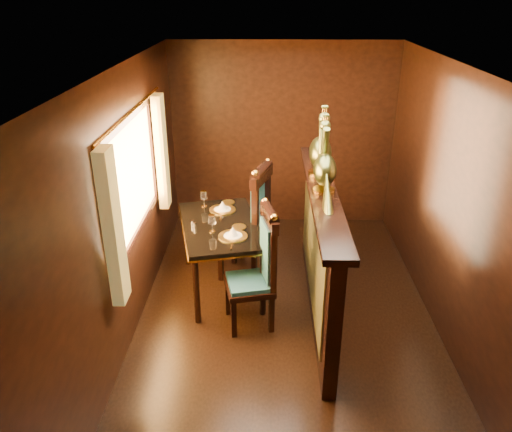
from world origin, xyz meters
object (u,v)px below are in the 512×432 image
object	(u,v)px
chair_left	(261,264)
peacock_left	(326,156)
dining_table	(220,230)
peacock_right	(321,139)
chair_right	(254,220)

from	to	relation	value
chair_left	peacock_left	distance (m)	1.21
peacock_left	dining_table	bearing A→B (deg)	155.36
chair_left	peacock_right	bearing A→B (deg)	34.46
dining_table	chair_right	size ratio (longest dim) A/B	1.06
dining_table	chair_left	size ratio (longest dim) A/B	1.16
chair_left	chair_right	distance (m)	0.87
chair_left	peacock_right	size ratio (longest dim) A/B	1.70
chair_left	chair_right	xyz separation A→B (m)	(-0.09, 0.86, 0.06)
peacock_left	peacock_right	bearing A→B (deg)	90.00
peacock_left	chair_right	bearing A→B (deg)	133.60
chair_right	peacock_right	xyz separation A→B (m)	(0.67, -0.24, 1.01)
dining_table	peacock_left	world-z (taller)	peacock_left
chair_left	peacock_left	world-z (taller)	peacock_left
dining_table	chair_left	distance (m)	0.78
peacock_left	peacock_right	size ratio (longest dim) A/B	0.93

